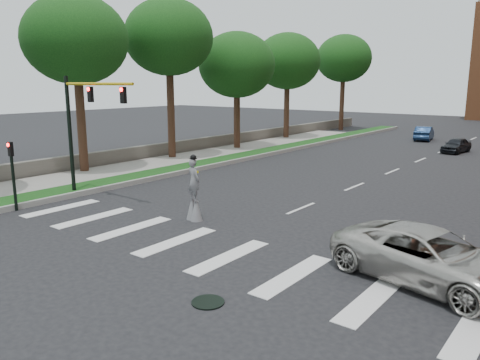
% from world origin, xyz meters
% --- Properties ---
extents(ground_plane, '(160.00, 160.00, 0.00)m').
position_xyz_m(ground_plane, '(0.00, 0.00, 0.00)').
color(ground_plane, black).
rests_on(ground_plane, ground).
extents(grass_median, '(2.00, 60.00, 0.25)m').
position_xyz_m(grass_median, '(-11.50, 20.00, 0.12)').
color(grass_median, '#113B11').
rests_on(grass_median, ground).
extents(median_curb, '(0.20, 60.00, 0.28)m').
position_xyz_m(median_curb, '(-10.45, 20.00, 0.14)').
color(median_curb, gray).
rests_on(median_curb, ground).
extents(sidewalk_left, '(4.00, 60.00, 0.18)m').
position_xyz_m(sidewalk_left, '(-14.50, 10.00, 0.09)').
color(sidewalk_left, gray).
rests_on(sidewalk_left, ground).
extents(stone_wall, '(0.50, 56.00, 1.10)m').
position_xyz_m(stone_wall, '(-17.00, 22.00, 0.55)').
color(stone_wall, '#58534B').
rests_on(stone_wall, ground).
extents(manhole, '(0.90, 0.90, 0.04)m').
position_xyz_m(manhole, '(3.00, -2.00, 0.02)').
color(manhole, black).
rests_on(manhole, ground).
extents(traffic_signal, '(5.30, 0.23, 6.20)m').
position_xyz_m(traffic_signal, '(-9.78, 3.00, 4.15)').
color(traffic_signal, black).
rests_on(traffic_signal, ground).
extents(secondary_signal, '(0.25, 0.21, 3.23)m').
position_xyz_m(secondary_signal, '(-10.30, -0.50, 1.95)').
color(secondary_signal, black).
rests_on(secondary_signal, ground).
extents(stilt_performer, '(0.83, 0.59, 2.88)m').
position_xyz_m(stilt_performer, '(-2.69, 3.50, 1.17)').
color(stilt_performer, '#362015').
rests_on(stilt_performer, ground).
extents(suv_crossing, '(6.30, 3.91, 1.63)m').
position_xyz_m(suv_crossing, '(7.32, 3.00, 0.81)').
color(suv_crossing, '#B3B0A9').
rests_on(suv_crossing, ground).
extents(car_near, '(1.97, 3.88, 1.27)m').
position_xyz_m(car_near, '(1.13, 31.84, 0.63)').
color(car_near, black).
rests_on(car_near, ground).
extents(car_mid, '(2.23, 4.56, 1.44)m').
position_xyz_m(car_mid, '(-3.78, 39.25, 0.72)').
color(car_mid, navy).
rests_on(car_mid, ground).
extents(tree_1, '(6.54, 6.54, 11.28)m').
position_xyz_m(tree_1, '(-15.82, 6.89, 8.46)').
color(tree_1, '#362015').
rests_on(tree_1, ground).
extents(tree_2, '(6.65, 6.65, 12.00)m').
position_xyz_m(tree_2, '(-15.51, 14.56, 9.13)').
color(tree_2, '#362015').
rests_on(tree_2, ground).
extents(tree_3, '(6.63, 6.63, 10.18)m').
position_xyz_m(tree_3, '(-14.85, 21.90, 7.33)').
color(tree_3, '#362015').
rests_on(tree_3, ground).
extents(tree_4, '(6.76, 6.76, 10.91)m').
position_xyz_m(tree_4, '(-15.70, 31.40, 8.00)').
color(tree_4, '#362015').
rests_on(tree_4, ground).
extents(tree_5, '(6.78, 6.78, 11.68)m').
position_xyz_m(tree_5, '(-15.45, 43.92, 8.75)').
color(tree_5, '#362015').
rests_on(tree_5, ground).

